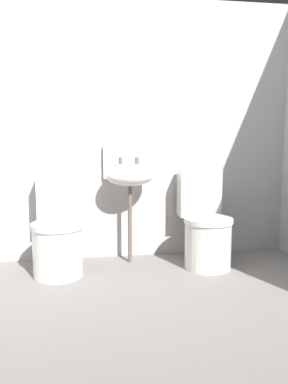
# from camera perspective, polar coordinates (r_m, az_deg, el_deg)

# --- Properties ---
(ground_plane) EXTENTS (3.31, 2.60, 0.08)m
(ground_plane) POSITION_cam_1_polar(r_m,az_deg,el_deg) (2.70, 0.97, -16.61)
(ground_plane) COLOR slate
(wall_back) EXTENTS (3.31, 0.10, 2.24)m
(wall_back) POSITION_cam_1_polar(r_m,az_deg,el_deg) (3.59, -2.25, 8.62)
(wall_back) COLOR #B8B4B1
(wall_back) RESTS_ON ground
(toilet_left) EXTENTS (0.41, 0.60, 0.78)m
(toilet_left) POSITION_cam_1_polar(r_m,az_deg,el_deg) (3.26, -12.07, -5.68)
(toilet_left) COLOR silver
(toilet_left) RESTS_ON ground
(toilet_right) EXTENTS (0.41, 0.60, 0.78)m
(toilet_right) POSITION_cam_1_polar(r_m,az_deg,el_deg) (3.41, 8.68, -4.97)
(toilet_right) COLOR silver
(toilet_right) RESTS_ON ground
(sink) EXTENTS (0.42, 0.35, 0.99)m
(sink) POSITION_cam_1_polar(r_m,az_deg,el_deg) (3.39, -2.10, 2.47)
(sink) COLOR #635B4F
(sink) RESTS_ON ground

